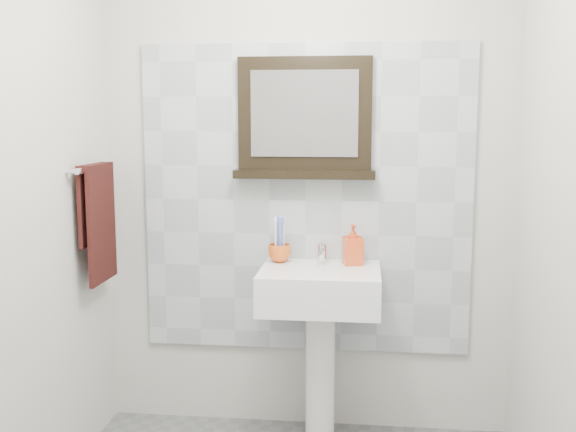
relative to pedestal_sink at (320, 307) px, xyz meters
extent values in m
cube|color=#BBB9B2|center=(-0.09, 0.23, 0.57)|extent=(2.00, 0.01, 2.50)
cube|color=#BBB9B2|center=(-0.09, -1.97, 0.57)|extent=(2.00, 0.01, 2.50)
cube|color=#A4ADB2|center=(-0.09, 0.21, 0.47)|extent=(1.60, 0.02, 1.50)
cylinder|color=white|center=(0.00, 0.05, -0.34)|extent=(0.14, 0.14, 0.68)
cube|color=white|center=(0.00, -0.01, 0.09)|extent=(0.55, 0.44, 0.18)
cylinder|color=silver|center=(0.00, -0.03, 0.17)|extent=(0.32, 0.32, 0.02)
cylinder|color=#4C4C4F|center=(0.00, -0.03, 0.18)|extent=(0.04, 0.04, 0.00)
cylinder|color=silver|center=(0.00, 0.14, 0.23)|extent=(0.04, 0.04, 0.09)
cylinder|color=silver|center=(0.00, 0.09, 0.25)|extent=(0.02, 0.10, 0.02)
cube|color=silver|center=(0.00, 0.15, 0.28)|extent=(0.02, 0.07, 0.01)
imported|color=#D55519|center=(-0.20, 0.12, 0.23)|extent=(0.11, 0.11, 0.09)
cylinder|color=white|center=(-0.22, 0.11, 0.29)|extent=(0.01, 0.01, 0.19)
cube|color=white|center=(-0.22, 0.11, 0.39)|extent=(0.01, 0.01, 0.03)
cylinder|color=#5C70D4|center=(-0.19, 0.11, 0.29)|extent=(0.01, 0.01, 0.19)
cube|color=#5C70D4|center=(-0.19, 0.11, 0.39)|extent=(0.01, 0.01, 0.03)
cylinder|color=white|center=(-0.20, 0.14, 0.29)|extent=(0.01, 0.01, 0.19)
cube|color=white|center=(-0.20, 0.14, 0.39)|extent=(0.01, 0.01, 0.03)
cylinder|color=#5C70D4|center=(-0.21, 0.13, 0.29)|extent=(0.01, 0.01, 0.19)
cube|color=#5C70D4|center=(-0.21, 0.13, 0.39)|extent=(0.01, 0.01, 0.03)
cylinder|color=white|center=(-0.18, 0.13, 0.29)|extent=(0.01, 0.01, 0.19)
cube|color=white|center=(-0.18, 0.13, 0.39)|extent=(0.01, 0.01, 0.03)
cylinder|color=#5C70D4|center=(-0.20, 0.10, 0.29)|extent=(0.01, 0.01, 0.19)
cube|color=#5C70D4|center=(-0.20, 0.10, 0.39)|extent=(0.01, 0.01, 0.03)
imported|color=red|center=(0.15, 0.11, 0.28)|extent=(0.11, 0.11, 0.19)
cube|color=black|center=(-0.09, 0.19, 0.89)|extent=(0.64, 0.06, 0.53)
cube|color=#99999E|center=(-0.09, 0.16, 0.89)|extent=(0.51, 0.01, 0.40)
cube|color=black|center=(-0.09, 0.17, 0.60)|extent=(0.68, 0.11, 0.04)
cylinder|color=silver|center=(-1.03, -0.07, 0.64)|extent=(0.03, 0.40, 0.03)
cylinder|color=silver|center=(-1.06, -0.26, 0.64)|extent=(0.05, 0.02, 0.02)
cylinder|color=silver|center=(-1.06, 0.12, 0.64)|extent=(0.05, 0.02, 0.02)
cube|color=black|center=(-1.01, -0.07, 0.37)|extent=(0.02, 0.30, 0.52)
cube|color=black|center=(-1.05, -0.07, 0.46)|extent=(0.02, 0.30, 0.34)
cube|color=black|center=(-1.03, -0.07, 0.65)|extent=(0.06, 0.30, 0.03)
camera|label=1|loc=(0.19, -3.03, 0.87)|focal=42.00mm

